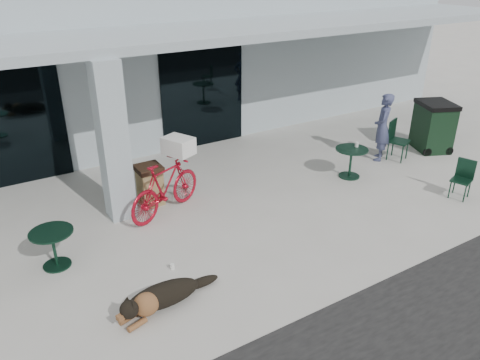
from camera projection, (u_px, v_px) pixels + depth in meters
ground at (245, 247)px, 8.41m from camera, size 80.00×80.00×0.00m
building at (94, 49)px, 13.98m from camera, size 22.00×7.00×4.50m
storefront_glass_right at (203, 97)px, 12.51m from camera, size 2.40×0.06×2.70m
column at (113, 143)px, 8.79m from camera, size 0.50×0.50×3.12m
overhang at (154, 37)px, 9.80m from camera, size 22.00×2.80×0.18m
bicycle at (165, 187)px, 9.30m from camera, size 1.96×1.26×1.14m
laundry_basket at (178, 146)px, 9.31m from camera, size 0.63×0.71×0.35m
dog at (164, 294)px, 6.90m from camera, size 1.35×0.76×0.43m
cup_near_dog at (172, 267)px, 7.79m from camera, size 0.10×0.10×0.09m
cafe_table_near at (54, 249)px, 7.75m from camera, size 0.74×0.74×0.67m
cafe_table_far at (350, 163)px, 10.98m from camera, size 0.98×0.98×0.71m
cafe_chair_far_a at (399, 141)px, 11.87m from camera, size 0.62×0.64×1.02m
cafe_chair_far_b at (461, 180)px, 9.97m from camera, size 0.52×0.50×0.85m
person at (382, 127)px, 11.74m from camera, size 0.74×0.72×1.72m
cup_on_table at (357, 144)px, 10.91m from camera, size 0.11×0.11×0.12m
trash_receptacle at (150, 185)px, 9.73m from camera, size 0.51×0.51×0.86m
wheeled_bin at (433, 126)px, 12.46m from camera, size 1.15×1.26×1.30m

